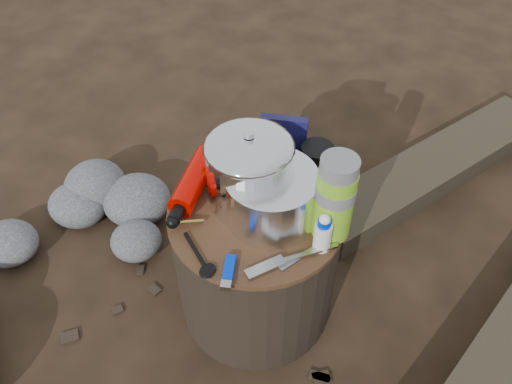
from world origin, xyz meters
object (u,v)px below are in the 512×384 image
at_px(thermos, 335,198).
at_px(travel_mug, 316,165).
at_px(stump, 256,262).
at_px(fuel_bottle, 194,181).
at_px(camping_pot, 249,169).

distance_m(thermos, travel_mug, 0.18).
xyz_separation_m(stump, fuel_bottle, (-0.18, -0.00, 0.24)).
distance_m(fuel_bottle, travel_mug, 0.31).
distance_m(fuel_bottle, thermos, 0.37).
xyz_separation_m(camping_pot, travel_mug, (0.12, 0.13, -0.05)).
bearing_deg(thermos, travel_mug, 125.25).
height_order(stump, thermos, thermos).
xyz_separation_m(stump, thermos, (0.19, 0.03, 0.32)).
bearing_deg(travel_mug, camping_pot, -132.72).
distance_m(camping_pot, fuel_bottle, 0.16).
bearing_deg(fuel_bottle, thermos, -7.15).
xyz_separation_m(camping_pot, fuel_bottle, (-0.14, -0.03, -0.07)).
height_order(camping_pot, travel_mug, camping_pot).
bearing_deg(stump, fuel_bottle, -179.96).
relative_size(fuel_bottle, travel_mug, 2.24).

